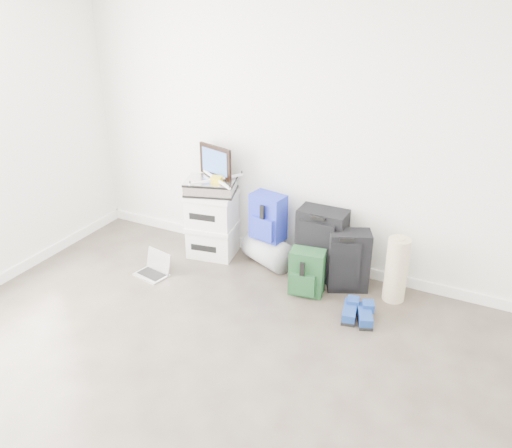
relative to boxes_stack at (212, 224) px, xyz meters
The scene contains 14 objects.
ground 2.39m from the boxes_stack, 70.63° to the right, with size 5.00×5.00×0.00m, color #362E27.
room_envelope 2.73m from the boxes_stack, 70.49° to the right, with size 4.52×5.02×2.71m.
boxes_stack is the anchor object (origin of this frame).
briefcase 0.40m from the boxes_stack, 75.96° to the right, with size 0.47×0.34×0.14m, color #B2B2B7.
painting 0.63m from the boxes_stack, 90.00° to the left, with size 0.40×0.14×0.31m.
drone 0.50m from the boxes_stack, 14.04° to the right, with size 0.48×0.48×0.05m.
duffel_bag 0.63m from the boxes_stack, ahead, with size 0.30×0.30×0.49m, color #95989D.
blue_backpack 0.63m from the boxes_stack, ahead, with size 0.35×0.28×0.45m.
large_suitcase 1.13m from the boxes_stack, ahead, with size 0.44×0.29×0.68m.
green_backpack 1.16m from the boxes_stack, 13.22° to the right, with size 0.33×0.26×0.42m.
carry_on 1.43m from the boxes_stack, ahead, with size 0.41×0.36×0.57m.
shoes 1.74m from the boxes_stack, 14.87° to the right, with size 0.32×0.31×0.10m.
rolled_rug 1.85m from the boxes_stack, ahead, with size 0.19×0.19×0.59m, color tan.
laptop 0.73m from the boxes_stack, 116.30° to the right, with size 0.34×0.27×0.21m.
Camera 1 is at (1.80, -1.92, 2.66)m, focal length 38.00 mm.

